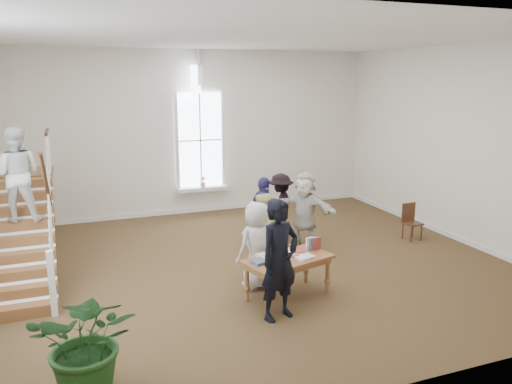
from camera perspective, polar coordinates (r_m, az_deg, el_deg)
name	(u,v)px	position (r m, az deg, el deg)	size (l,w,h in m)	color
ground	(257,264)	(10.36, 0.15, -8.28)	(10.00, 10.00, 0.00)	#4C361E
room_shell	(202,198)	(14.24, -6.17, -0.73)	(10.49, 10.00, 10.00)	silver
staircase	(20,198)	(10.04, -25.37, -0.58)	(1.10, 4.10, 2.92)	brown
library_table	(288,262)	(8.71, 3.62, -7.99)	(1.69, 1.15, 0.79)	brown
police_officer	(279,260)	(7.86, 2.70, -7.75)	(0.71, 0.47, 1.95)	black
elderly_woman	(257,245)	(9.04, 0.11, -6.09)	(0.78, 0.51, 1.60)	beige
person_yellow	(262,235)	(9.58, 0.72, -4.91)	(0.79, 0.61, 1.62)	#D2CD83
woman_cluster_a	(264,213)	(11.04, 0.90, -2.47)	(0.96, 0.40, 1.63)	navy
woman_cluster_b	(281,207)	(11.67, 2.83, -1.74)	(1.03, 0.59, 1.59)	black
woman_cluster_c	(304,210)	(11.20, 5.56, -2.05)	(1.60, 0.51, 1.73)	beige
floor_plant	(89,341)	(6.51, -18.56, -15.87)	(1.23, 1.07, 1.37)	#153912
side_chair	(411,220)	(12.36, 17.27, -3.05)	(0.39, 0.39, 0.86)	#3E2311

